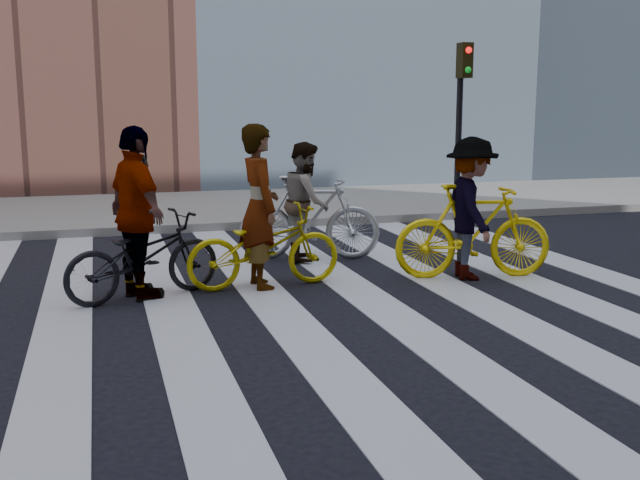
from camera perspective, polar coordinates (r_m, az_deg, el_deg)
name	(u,v)px	position (r m, az deg, el deg)	size (l,w,h in m)	color
ground	(321,301)	(8.45, 0.09, -4.64)	(100.00, 100.00, 0.00)	black
sidewalk_far	(217,208)	(15.65, -7.84, 2.45)	(100.00, 5.00, 0.15)	gray
zebra_crosswalk	(321,300)	(8.45, 0.09, -4.60)	(8.25, 10.00, 0.01)	silver
traffic_signal	(462,99)	(14.78, 10.74, 10.49)	(0.22, 0.42, 3.33)	black
bike_yellow_left	(264,247)	(9.00, -4.29, -0.52)	(0.66, 1.89, 0.99)	#C7B70B
bike_silver_mid	(310,218)	(10.59, -0.80, 1.71)	(0.57, 2.00, 1.20)	#ADB1B8
bike_yellow_right	(474,231)	(9.63, 11.62, 0.65)	(0.57, 2.00, 1.20)	yellow
bike_dark_rear	(143,256)	(8.68, -13.30, -1.22)	(0.65, 1.86, 0.98)	black
rider_left	(259,207)	(8.91, -4.64, 2.53)	(0.71, 0.47, 1.96)	slate
rider_mid	(306,201)	(10.54, -1.07, 2.95)	(0.81, 0.63, 1.67)	slate
rider_right	(471,209)	(9.57, 11.42, 2.36)	(1.15, 0.66, 1.79)	slate
rider_rear	(137,214)	(8.60, -13.77, 1.96)	(1.14, 0.48, 1.95)	slate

